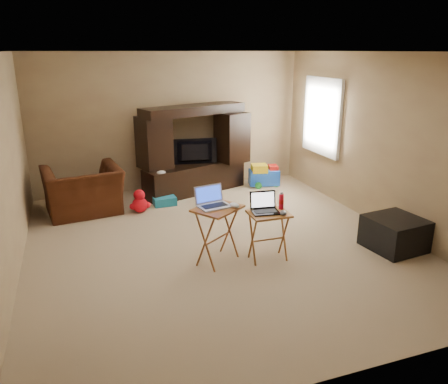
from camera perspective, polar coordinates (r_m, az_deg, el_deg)
name	(u,v)px	position (r m, az deg, el deg)	size (l,w,h in m)	color
floor	(219,243)	(6.01, -0.64, -6.71)	(5.50, 5.50, 0.00)	#C7AE8A
ceiling	(218,52)	(5.46, -0.74, 17.87)	(5.50, 5.50, 0.00)	silver
wall_back	(171,122)	(8.21, -6.99, 9.04)	(5.00, 5.00, 0.00)	tan
wall_front	(343,236)	(3.25, 15.30, -5.61)	(5.00, 5.00, 0.00)	tan
wall_left	(3,171)	(5.37, -26.85, 2.43)	(5.50, 5.50, 0.00)	tan
wall_right	(380,141)	(6.81, 19.75, 6.28)	(5.50, 5.50, 0.00)	tan
window_pane	(323,116)	(8.02, 12.80, 9.61)	(1.20, 1.20, 0.00)	white
window_frame	(322,116)	(8.01, 12.68, 9.61)	(0.06, 1.14, 1.34)	white
entertainment_center	(194,150)	(7.95, -3.89, 5.51)	(1.95, 0.49, 1.59)	black
television	(195,152)	(7.91, -3.80, 5.21)	(0.81, 0.11, 0.47)	black
recliner	(83,191)	(7.32, -17.92, 0.16)	(1.16, 1.01, 0.75)	#481D0F
child_rocker	(163,190)	(7.49, -7.92, 0.25)	(0.38, 0.43, 0.50)	#1A7290
plush_toy	(140,201)	(7.19, -10.97, -1.14)	(0.35, 0.29, 0.39)	red
push_toy	(264,175)	(8.49, 5.25, 2.28)	(0.58, 0.42, 0.44)	blue
ottoman	(395,233)	(6.21, 21.40, -5.05)	(0.66, 0.66, 0.43)	black
tray_table_left	(218,235)	(5.38, -0.83, -5.62)	(0.55, 0.44, 0.72)	#A05D26
tray_table_right	(268,236)	(5.47, 5.81, -5.79)	(0.48, 0.39, 0.63)	#A56A28
laptop_left	(214,198)	(5.22, -1.27, -0.73)	(0.37, 0.30, 0.24)	#B3B3B8
laptop_right	(266,203)	(5.32, 5.47, -1.49)	(0.33, 0.27, 0.24)	black
mouse_left	(234,205)	(5.23, 1.37, -1.74)	(0.09, 0.15, 0.06)	silver
mouse_right	(283,213)	(5.30, 7.75, -2.72)	(0.08, 0.13, 0.05)	#3D3E42
water_bottle	(281,202)	(5.48, 7.49, -1.24)	(0.06, 0.06, 0.19)	red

